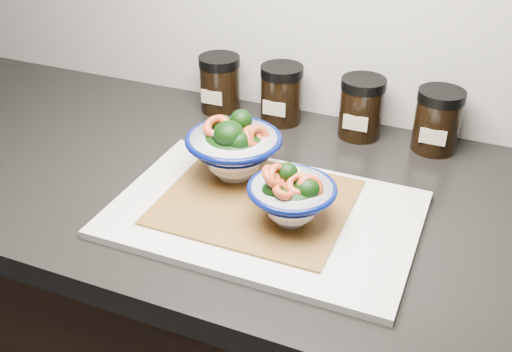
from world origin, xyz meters
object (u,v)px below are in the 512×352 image
at_px(bowl_right, 292,197).
at_px(spice_jar_b, 281,94).
at_px(bowl_left, 234,148).
at_px(spice_jar_a, 220,84).
at_px(spice_jar_d, 437,120).
at_px(spice_jar_c, 361,108).
at_px(cutting_board, 264,214).

bearing_deg(bowl_right, spice_jar_b, 113.01).
height_order(bowl_left, spice_jar_b, bowl_left).
bearing_deg(bowl_left, spice_jar_a, 120.31).
bearing_deg(bowl_right, bowl_left, 146.61).
distance_m(bowl_left, spice_jar_d, 0.37).
xyz_separation_m(bowl_right, spice_jar_c, (0.02, 0.33, -0.00)).
xyz_separation_m(cutting_board, spice_jar_d, (0.20, 0.32, 0.05)).
bearing_deg(spice_jar_a, spice_jar_c, 0.00).
height_order(spice_jar_a, spice_jar_d, same).
height_order(bowl_left, spice_jar_c, bowl_left).
bearing_deg(bowl_left, spice_jar_d, 40.86).
height_order(bowl_left, bowl_right, bowl_left).
relative_size(bowl_left, spice_jar_d, 1.37).
bearing_deg(spice_jar_d, spice_jar_a, 180.00).
relative_size(bowl_left, spice_jar_c, 1.37).
xyz_separation_m(bowl_left, bowl_right, (0.13, -0.08, -0.01)).
distance_m(bowl_left, spice_jar_a, 0.28).
bearing_deg(spice_jar_d, spice_jar_b, 180.00).
height_order(bowl_right, spice_jar_d, bowl_right).
xyz_separation_m(cutting_board, bowl_left, (-0.08, 0.07, 0.06)).
height_order(cutting_board, bowl_right, bowl_right).
relative_size(cutting_board, spice_jar_b, 3.98).
height_order(bowl_right, spice_jar_c, bowl_right).
relative_size(bowl_left, bowl_right, 1.20).
bearing_deg(bowl_left, spice_jar_b, 92.69).
distance_m(cutting_board, spice_jar_d, 0.38).
distance_m(cutting_board, bowl_right, 0.07).
relative_size(cutting_board, bowl_left, 2.91).
bearing_deg(spice_jar_b, spice_jar_a, 180.00).
bearing_deg(spice_jar_b, spice_jar_d, 0.00).
bearing_deg(spice_jar_c, bowl_right, -93.02).
bearing_deg(spice_jar_a, bowl_left, -59.69).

